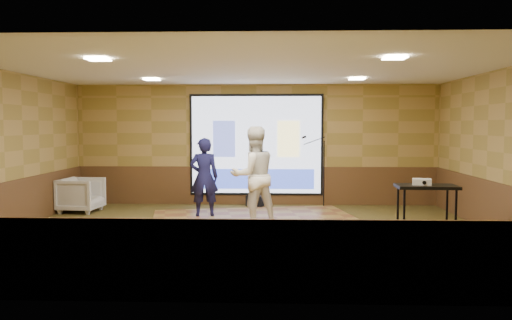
{
  "coord_description": "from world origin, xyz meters",
  "views": [
    {
      "loc": [
        0.42,
        -8.95,
        1.99
      ],
      "look_at": [
        0.08,
        0.9,
        1.3
      ],
      "focal_mm": 35.0,
      "sensor_mm": 36.0,
      "label": 1
    }
  ],
  "objects_px": {
    "player_right": "(254,176)",
    "av_table": "(426,203)",
    "mic_stand": "(321,187)",
    "banquet_chair": "(81,195)",
    "projector": "(422,182)",
    "duffel_bag": "(255,201)",
    "player_left": "(204,177)",
    "projector_screen": "(256,146)",
    "dance_floor": "(257,221)"
  },
  "relations": [
    {
      "from": "projector_screen",
      "to": "projector",
      "type": "distance_m",
      "value": 5.1
    },
    {
      "from": "player_right",
      "to": "mic_stand",
      "type": "height_order",
      "value": "player_right"
    },
    {
      "from": "projector",
      "to": "mic_stand",
      "type": "bearing_deg",
      "value": 122.33
    },
    {
      "from": "player_right",
      "to": "av_table",
      "type": "xyz_separation_m",
      "value": [
        2.88,
        -1.59,
        -0.28
      ]
    },
    {
      "from": "player_left",
      "to": "av_table",
      "type": "relative_size",
      "value": 1.66
    },
    {
      "from": "player_left",
      "to": "duffel_bag",
      "type": "xyz_separation_m",
      "value": [
        1.05,
        1.56,
        -0.75
      ]
    },
    {
      "from": "player_right",
      "to": "mic_stand",
      "type": "distance_m",
      "value": 2.83
    },
    {
      "from": "player_left",
      "to": "mic_stand",
      "type": "height_order",
      "value": "mic_stand"
    },
    {
      "from": "dance_floor",
      "to": "projector",
      "type": "height_order",
      "value": "projector"
    },
    {
      "from": "player_right",
      "to": "projector_screen",
      "type": "bearing_deg",
      "value": -113.0
    },
    {
      "from": "projector_screen",
      "to": "dance_floor",
      "type": "bearing_deg",
      "value": -87.68
    },
    {
      "from": "av_table",
      "to": "duffel_bag",
      "type": "bearing_deg",
      "value": 125.96
    },
    {
      "from": "dance_floor",
      "to": "mic_stand",
      "type": "relative_size",
      "value": 2.44
    },
    {
      "from": "mic_stand",
      "to": "player_left",
      "type": "bearing_deg",
      "value": -129.76
    },
    {
      "from": "projector_screen",
      "to": "av_table",
      "type": "relative_size",
      "value": 3.26
    },
    {
      "from": "player_left",
      "to": "banquet_chair",
      "type": "height_order",
      "value": "player_left"
    },
    {
      "from": "dance_floor",
      "to": "player_left",
      "type": "height_order",
      "value": "player_left"
    },
    {
      "from": "banquet_chair",
      "to": "av_table",
      "type": "bearing_deg",
      "value": -108.46
    },
    {
      "from": "player_right",
      "to": "banquet_chair",
      "type": "xyz_separation_m",
      "value": [
        -4.01,
        1.45,
        -0.6
      ]
    },
    {
      "from": "av_table",
      "to": "projector_screen",
      "type": "bearing_deg",
      "value": 124.59
    },
    {
      "from": "dance_floor",
      "to": "player_left",
      "type": "relative_size",
      "value": 2.52
    },
    {
      "from": "player_left",
      "to": "projector",
      "type": "height_order",
      "value": "player_left"
    },
    {
      "from": "projector",
      "to": "banquet_chair",
      "type": "xyz_separation_m",
      "value": [
        -6.83,
        3.0,
        -0.67
      ]
    },
    {
      "from": "projector",
      "to": "player_right",
      "type": "bearing_deg",
      "value": 165.37
    },
    {
      "from": "projector_screen",
      "to": "player_left",
      "type": "distance_m",
      "value": 2.13
    },
    {
      "from": "player_right",
      "to": "banquet_chair",
      "type": "distance_m",
      "value": 4.31
    },
    {
      "from": "dance_floor",
      "to": "player_left",
      "type": "bearing_deg",
      "value": 157.62
    },
    {
      "from": "dance_floor",
      "to": "player_right",
      "type": "distance_m",
      "value": 1.07
    },
    {
      "from": "dance_floor",
      "to": "duffel_bag",
      "type": "bearing_deg",
      "value": 92.93
    },
    {
      "from": "duffel_bag",
      "to": "mic_stand",
      "type": "bearing_deg",
      "value": -5.33
    },
    {
      "from": "projector_screen",
      "to": "player_right",
      "type": "height_order",
      "value": "projector_screen"
    },
    {
      "from": "projector_screen",
      "to": "duffel_bag",
      "type": "bearing_deg",
      "value": -94.11
    },
    {
      "from": "projector",
      "to": "duffel_bag",
      "type": "xyz_separation_m",
      "value": [
        -2.86,
        4.01,
        -0.94
      ]
    },
    {
      "from": "dance_floor",
      "to": "av_table",
      "type": "relative_size",
      "value": 4.18
    },
    {
      "from": "projector",
      "to": "player_left",
      "type": "bearing_deg",
      "value": 162.22
    },
    {
      "from": "mic_stand",
      "to": "duffel_bag",
      "type": "xyz_separation_m",
      "value": [
        -1.61,
        0.15,
        -0.37
      ]
    },
    {
      "from": "projector",
      "to": "banquet_chair",
      "type": "bearing_deg",
      "value": 170.54
    },
    {
      "from": "player_left",
      "to": "player_right",
      "type": "xyz_separation_m",
      "value": [
        1.1,
        -0.9,
        0.12
      ]
    },
    {
      "from": "player_right",
      "to": "duffel_bag",
      "type": "xyz_separation_m",
      "value": [
        -0.05,
        2.46,
        -0.87
      ]
    },
    {
      "from": "projector_screen",
      "to": "mic_stand",
      "type": "distance_m",
      "value": 1.9
    },
    {
      "from": "mic_stand",
      "to": "projector",
      "type": "bearing_deg",
      "value": -49.6
    },
    {
      "from": "player_right",
      "to": "player_left",
      "type": "bearing_deg",
      "value": -63.01
    },
    {
      "from": "player_right",
      "to": "av_table",
      "type": "height_order",
      "value": "player_right"
    },
    {
      "from": "av_table",
      "to": "duffel_bag",
      "type": "distance_m",
      "value": 5.03
    },
    {
      "from": "dance_floor",
      "to": "av_table",
      "type": "height_order",
      "value": "av_table"
    },
    {
      "from": "av_table",
      "to": "mic_stand",
      "type": "height_order",
      "value": "mic_stand"
    },
    {
      "from": "mic_stand",
      "to": "av_table",
      "type": "bearing_deg",
      "value": -48.82
    },
    {
      "from": "mic_stand",
      "to": "banquet_chair",
      "type": "bearing_deg",
      "value": -148.87
    },
    {
      "from": "dance_floor",
      "to": "player_right",
      "type": "xyz_separation_m",
      "value": [
        -0.05,
        -0.42,
        0.98
      ]
    },
    {
      "from": "av_table",
      "to": "dance_floor",
      "type": "bearing_deg",
      "value": 144.61
    }
  ]
}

